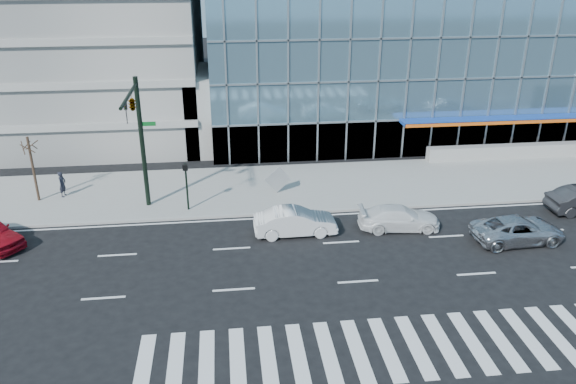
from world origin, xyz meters
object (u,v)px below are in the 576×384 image
object	(u,v)px
pedestrian	(62,184)
tilted_panel	(278,180)
silver_suv	(518,230)
white_suv	(399,218)
white_sedan	(295,222)
traffic_signal	(135,117)
street_tree_near	(29,146)
ped_signal_post	(186,179)

from	to	relation	value
pedestrian	tilted_panel	distance (m)	13.82
silver_suv	pedestrian	bearing A→B (deg)	68.20
tilted_panel	white_suv	bearing A→B (deg)	-54.90
white_sedan	white_suv	bearing A→B (deg)	-91.12
traffic_signal	street_tree_near	bearing A→B (deg)	157.29
white_sedan	pedestrian	size ratio (longest dim) A/B	2.78
white_suv	tilted_panel	xyz separation A→B (m)	(-6.40, 5.65, 0.39)
ped_signal_post	white_suv	world-z (taller)	ped_signal_post
white_sedan	pedestrian	world-z (taller)	pedestrian
white_suv	ped_signal_post	bearing A→B (deg)	77.12
white_sedan	street_tree_near	bearing A→B (deg)	67.37
white_suv	pedestrian	world-z (taller)	pedestrian
pedestrian	traffic_signal	bearing A→B (deg)	-106.28
traffic_signal	white_sedan	size ratio (longest dim) A/B	1.73
traffic_signal	street_tree_near	size ratio (longest dim) A/B	1.89
white_suv	pedestrian	xyz separation A→B (m)	(-20.18, 6.70, 0.31)
traffic_signal	tilted_panel	distance (m)	9.95
ped_signal_post	street_tree_near	xyz separation A→B (m)	(-9.50, 2.56, 1.64)
ped_signal_post	white_suv	bearing A→B (deg)	-16.83
street_tree_near	pedestrian	distance (m)	3.18
ped_signal_post	tilted_panel	distance (m)	6.14
traffic_signal	white_sedan	distance (m)	10.68
white_sedan	pedestrian	bearing A→B (deg)	63.81
ped_signal_post	white_sedan	size ratio (longest dim) A/B	0.65
tilted_panel	silver_suv	bearing A→B (deg)	-46.08
street_tree_near	white_suv	distance (m)	22.71
white_sedan	silver_suv	bearing A→B (deg)	-101.80
ped_signal_post	pedestrian	distance (m)	8.70
white_suv	pedestrian	distance (m)	21.27
white_suv	tilted_panel	distance (m)	8.55
white_suv	white_sedan	world-z (taller)	white_sedan
traffic_signal	ped_signal_post	bearing A→B (deg)	8.52
traffic_signal	pedestrian	distance (m)	8.34
silver_suv	pedestrian	size ratio (longest dim) A/B	3.02
street_tree_near	silver_suv	size ratio (longest dim) A/B	0.84
traffic_signal	white_suv	bearing A→B (deg)	-12.69
street_tree_near	pedestrian	xyz separation A→B (m)	(1.43, 0.48, -2.80)
ped_signal_post	white_suv	size ratio (longest dim) A/B	0.64
traffic_signal	pedestrian	bearing A→B (deg)	148.54
pedestrian	white_sedan	bearing A→B (deg)	-100.04
traffic_signal	silver_suv	bearing A→B (deg)	-15.12
white_sedan	tilted_panel	distance (m)	5.65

